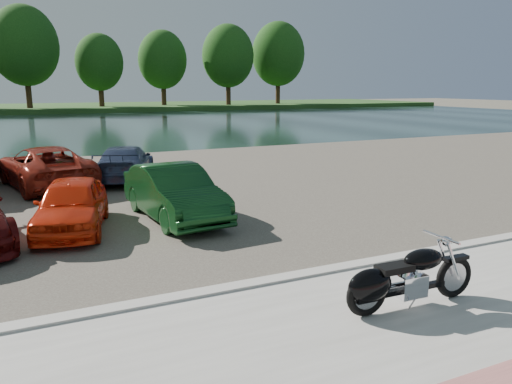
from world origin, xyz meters
TOP-DOWN VIEW (x-y plane):
  - ground at (0.00, 0.00)m, footprint 200.00×200.00m
  - promenade at (0.00, -1.00)m, footprint 60.00×6.00m
  - kerb at (0.00, 2.00)m, footprint 60.00×0.30m
  - parking_lot at (0.00, 11.00)m, footprint 60.00×18.00m
  - river at (0.00, 40.00)m, footprint 120.00×40.00m
  - far_bank at (0.00, 72.00)m, footprint 120.00×24.00m
  - far_trees at (4.36, 65.79)m, footprint 70.25×10.68m
  - motorcycle at (0.60, 0.22)m, footprint 2.33×0.75m
  - car_4 at (-3.39, 6.88)m, footprint 2.24×3.88m
  - car_5 at (-0.93, 6.87)m, footprint 1.79×4.27m
  - car_10 at (-3.67, 12.75)m, footprint 3.26×5.31m
  - car_11 at (-1.02, 12.86)m, footprint 3.00×4.62m

SIDE VIEW (x-z plane):
  - ground at x=0.00m, z-range 0.00..0.00m
  - river at x=0.00m, z-range 0.00..0.00m
  - parking_lot at x=0.00m, z-range 0.00..0.04m
  - promenade at x=0.00m, z-range 0.00..0.10m
  - kerb at x=0.00m, z-range 0.00..0.14m
  - far_bank at x=0.00m, z-range 0.00..0.60m
  - motorcycle at x=0.60m, z-range 0.04..1.09m
  - car_4 at x=-3.39m, z-range 0.04..1.28m
  - car_11 at x=-1.02m, z-range 0.04..1.28m
  - car_5 at x=-0.93m, z-range 0.04..1.41m
  - car_10 at x=-3.67m, z-range 0.04..1.41m
  - far_trees at x=4.36m, z-range 1.23..13.75m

